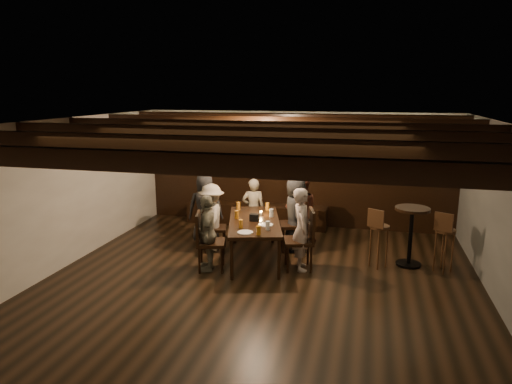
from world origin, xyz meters
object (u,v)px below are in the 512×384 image
(chair_right_far, at_px, (300,251))
(person_right_far, at_px, (302,229))
(dining_table, at_px, (254,223))
(chair_left_far, at_px, (210,252))
(bar_stool_left, at_px, (378,245))
(person_right_near, at_px, (296,214))
(person_bench_right, at_px, (301,210))
(bar_stool_right, at_px, (444,249))
(person_bench_centre, at_px, (253,209))
(person_bench_left, at_px, (205,208))
(person_left_far, at_px, (208,233))
(high_top_table, at_px, (411,228))
(chair_left_near, at_px, (214,236))
(person_left_near, at_px, (212,218))
(chair_right_near, at_px, (294,234))

(chair_right_far, xyz_separation_m, person_right_far, (0.03, 0.01, 0.37))
(dining_table, xyz_separation_m, chair_left_far, (-0.57, -0.62, -0.35))
(chair_right_far, xyz_separation_m, bar_stool_left, (1.23, 0.39, 0.07))
(person_right_near, distance_m, bar_stool_left, 1.55)
(person_bench_right, relative_size, bar_stool_right, 1.27)
(person_bench_centre, xyz_separation_m, bar_stool_left, (2.32, -0.87, -0.23))
(person_bench_right, distance_m, bar_stool_right, 2.59)
(person_bench_right, distance_m, person_right_far, 1.36)
(person_right_far, height_order, bar_stool_left, person_right_far)
(person_bench_left, distance_m, person_bench_right, 1.80)
(chair_right_far, bearing_deg, person_right_far, -90.00)
(person_left_far, height_order, high_top_table, person_left_far)
(chair_left_near, relative_size, bar_stool_left, 0.88)
(person_bench_right, bearing_deg, person_bench_left, -0.00)
(person_bench_centre, height_order, high_top_table, person_bench_centre)
(person_left_far, distance_m, bar_stool_left, 2.77)
(dining_table, xyz_separation_m, person_bench_centre, (-0.28, 1.01, -0.03))
(chair_left_far, distance_m, person_bench_left, 1.41)
(person_left_far, bearing_deg, person_left_near, 180.00)
(dining_table, distance_m, chair_right_near, 0.91)
(chair_right_near, bearing_deg, person_bench_centre, 50.23)
(chair_right_near, xyz_separation_m, person_bench_right, (0.05, 0.48, 0.33))
(person_bench_centre, xyz_separation_m, person_right_far, (1.12, -1.25, 0.07))
(person_bench_right, relative_size, bar_stool_left, 1.27)
(chair_left_far, relative_size, person_right_near, 0.70)
(chair_left_near, relative_size, chair_right_near, 0.89)
(chair_right_near, distance_m, high_top_table, 2.02)
(person_right_far, distance_m, bar_stool_left, 1.29)
(dining_table, xyz_separation_m, bar_stool_right, (3.04, 0.20, -0.26))
(high_top_table, bearing_deg, person_right_near, 171.74)
(dining_table, xyz_separation_m, person_left_far, (-0.60, -0.63, -0.02))
(chair_left_near, bearing_deg, chair_right_near, 90.00)
(dining_table, relative_size, person_bench_left, 1.49)
(chair_right_near, relative_size, person_bench_right, 0.79)
(dining_table, bearing_deg, person_left_near, 149.04)
(chair_left_far, bearing_deg, bar_stool_left, 91.05)
(dining_table, relative_size, person_left_near, 1.64)
(bar_stool_right, bearing_deg, chair_left_far, -142.36)
(person_left_far, distance_m, person_right_far, 1.50)
(chair_right_far, bearing_deg, bar_stool_left, -87.78)
(person_bench_right, distance_m, high_top_table, 2.06)
(dining_table, height_order, person_bench_right, person_bench_right)
(chair_right_near, bearing_deg, dining_table, 121.97)
(chair_right_far, height_order, bar_stool_left, bar_stool_left)
(chair_right_near, bearing_deg, chair_left_near, 90.00)
(person_bench_centre, distance_m, person_left_far, 1.68)
(high_top_table, bearing_deg, bar_stool_right, -17.31)
(person_bench_left, bearing_deg, chair_right_near, 164.48)
(chair_left_near, bearing_deg, chair_left_far, -0.09)
(chair_left_near, bearing_deg, person_left_near, -90.00)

